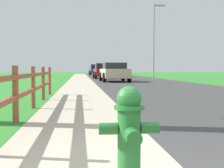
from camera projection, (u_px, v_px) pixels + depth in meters
name	position (u px, v px, depth m)	size (l,w,h in m)	color
ground_plane	(92.00, 80.00, 27.39)	(120.00, 120.00, 0.00)	#31832B
road_asphalt	(129.00, 79.00, 29.72)	(7.00, 66.00, 0.01)	#3C3C3C
curb_concrete	(58.00, 80.00, 29.08)	(6.00, 66.00, 0.01)	#BEB19A
grass_verge	(41.00, 80.00, 28.93)	(5.00, 66.00, 0.00)	#31832B
fire_hydrant	(129.00, 130.00, 2.97)	(0.56, 0.47, 0.83)	#287233
rail_fence	(26.00, 87.00, 6.88)	(0.11, 11.02, 1.04)	brown
parked_suv_beige	(114.00, 72.00, 24.77)	(2.14, 4.60, 1.44)	#C6B793
parked_car_red	(104.00, 71.00, 32.79)	(2.13, 4.99, 1.53)	maroon
parked_car_black	(103.00, 70.00, 42.29)	(2.19, 4.81, 1.52)	black
parked_car_blue	(96.00, 70.00, 52.63)	(2.20, 4.86, 1.69)	navy
street_lamp	(155.00, 35.00, 31.87)	(1.17, 0.20, 7.35)	gray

